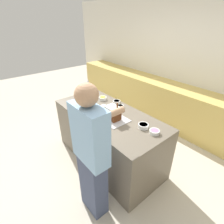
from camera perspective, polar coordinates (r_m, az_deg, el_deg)
ground_plane at (r=3.18m, az=-1.09°, el=-14.58°), size 12.00×12.00×0.00m
wall_back at (r=4.09m, az=23.51°, el=14.01°), size 8.00×0.05×2.60m
back_cabinet_block at (r=4.10m, az=19.01°, el=2.06°), size 6.00×0.60×0.90m
kitchen_island at (r=2.89m, az=-1.17°, el=-8.14°), size 1.89×0.86×0.89m
baking_tray at (r=2.50m, az=0.41°, el=-2.29°), size 0.41×0.33×0.01m
gingerbread_house at (r=2.44m, az=0.42°, el=-0.20°), size 0.22×0.16×0.26m
decorative_tree at (r=3.13m, az=-7.67°, el=7.68°), size 0.16×0.16×0.36m
candy_bowl_far_left at (r=3.08m, az=-3.06°, el=4.52°), size 0.14×0.14×0.05m
candy_bowl_behind_tray at (r=2.81m, az=2.67°, el=1.86°), size 0.11×0.11×0.04m
candy_bowl_front_corner at (r=2.34m, az=10.18°, el=-4.44°), size 0.14×0.14×0.05m
candy_bowl_far_right at (r=2.97m, az=1.52°, el=3.42°), size 0.13×0.13×0.04m
candy_bowl_near_tray_right at (r=3.02m, az=-6.81°, el=3.74°), size 0.11×0.11×0.04m
candy_bowl_center_rear at (r=2.26m, az=13.71°, el=-6.25°), size 0.13×0.13×0.05m
candy_bowl_beside_tree at (r=2.80m, az=-2.73°, el=1.76°), size 0.10×0.10×0.04m
person at (r=1.95m, az=-6.71°, el=-13.90°), size 0.44×0.56×1.69m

